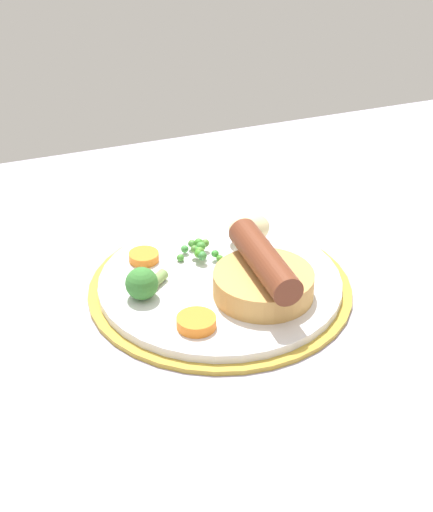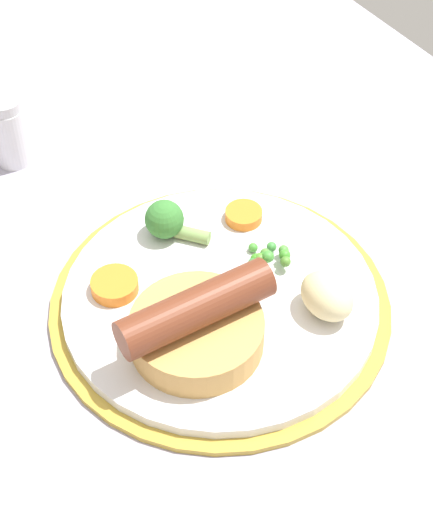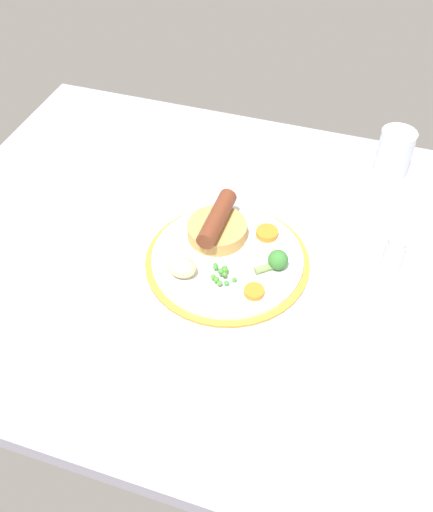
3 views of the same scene
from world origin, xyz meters
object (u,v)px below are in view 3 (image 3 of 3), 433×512
Objects in this scene: sausage_pudding at (217,227)px; broccoli_floret_near at (277,261)px; dinner_plate at (227,260)px; carrot_slice_1 at (267,233)px; carrot_slice_0 at (254,292)px; drinking_glass at (395,152)px; potato_chunk_1 at (182,267)px; pea_pile at (222,274)px; salt_shaker at (394,255)px.

broccoli_floret_near is at bearing 71.65° from sausage_pudding.
carrot_slice_1 reaches higher than dinner_plate.
broccoli_floret_near is 6.65cm from carrot_slice_0.
dinner_plate is at bearing -124.45° from drinking_glass.
carrot_slice_1 is at bearing -124.07° from drinking_glass.
potato_chunk_1 reaches higher than carrot_slice_0.
broccoli_floret_near is at bearing 24.17° from potato_chunk_1.
pea_pile is 0.66× the size of salt_shaker.
dinner_plate is 8.34cm from broccoli_floret_near.
salt_shaker is (17.25, 6.57, 0.44)cm from broccoli_floret_near.
broccoli_floret_near reaches higher than pea_pile.
pea_pile is 0.52× the size of drinking_glass.
salt_shaker is at bearing -83.77° from drinking_glass.
dinner_plate is 5.82× the size of potato_chunk_1.
broccoli_floret_near is (8.01, 0.10, 2.35)cm from dinner_plate.
dinner_plate is 7.19× the size of carrot_slice_1.
sausage_pudding and salt_shaker have the same top height.
potato_chunk_1 is (-5.52, -5.98, 2.50)cm from dinner_plate.
salt_shaker reaches higher than carrot_slice_1.
broccoli_floret_near is 35.65cm from drinking_glass.
sausage_pudding is at bearing -131.54° from drinking_glass.
pea_pile is (0.59, -4.74, 1.80)cm from dinner_plate.
dinner_plate is 26.27cm from salt_shaker.
pea_pile is 8.87cm from broccoli_floret_near.
potato_chunk_1 is 16.36cm from carrot_slice_1.
carrot_slice_0 is at bearing 43.07° from sausage_pudding.
sausage_pudding is at bearing 132.25° from carrot_slice_0.
potato_chunk_1 is 1.46× the size of carrot_slice_0.
dinner_plate is 5.11cm from pea_pile.
drinking_glass is at bearing 67.33° from carrot_slice_0.
drinking_glass reaches higher than salt_shaker.
potato_chunk_1 is at bearing 164.06° from broccoli_floret_near.
broccoli_floret_near is at bearing -113.86° from drinking_glass.
carrot_slice_1 is (10.34, 12.63, -1.13)cm from potato_chunk_1.
pea_pile is 0.91× the size of broccoli_floret_near.
carrot_slice_1 is (-3.19, 6.55, -0.98)cm from broccoli_floret_near.
dinner_plate is 2.26× the size of sausage_pudding.
potato_chunk_1 is 0.53× the size of drinking_glass.
carrot_slice_1 is (4.82, 6.65, 1.36)cm from dinner_plate.
pea_pile is 12.16cm from carrot_slice_1.
sausage_pudding reaches higher than broccoli_floret_near.
sausage_pudding reaches higher than potato_chunk_1.
sausage_pudding is 1.74× the size of salt_shaker.
dinner_plate is 5.41× the size of broccoli_floret_near.
broccoli_floret_near is at bearing 73.81° from carrot_slice_0.
drinking_glass is at bearing 54.14° from potato_chunk_1.
pea_pile is at bearing 23.57° from sausage_pudding.
carrot_slice_0 reaches higher than dinner_plate.
salt_shaker is (19.08, 12.88, 1.50)cm from carrot_slice_0.
carrot_slice_0 is at bearing -45.18° from dinner_plate.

